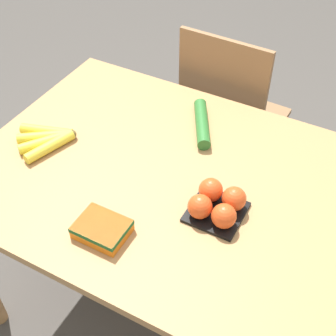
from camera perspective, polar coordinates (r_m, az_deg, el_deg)
ground_plane at (r=2.10m, az=-0.00°, el=-15.66°), size 12.00×12.00×0.00m
dining_table at (r=1.57m, az=-0.00°, el=-3.44°), size 1.27×0.94×0.76m
chair at (r=2.16m, az=7.42°, el=5.88°), size 0.44×0.42×0.95m
banana_bunch at (r=1.65m, az=-14.46°, el=3.47°), size 0.20×0.20×0.04m
tomato_pack at (r=1.36m, az=5.99°, el=-4.38°), size 0.16×0.16×0.08m
carrot_bag at (r=1.33m, az=-8.06°, el=-7.29°), size 0.14×0.11×0.04m
cucumber_near at (r=1.66m, az=4.16°, el=5.44°), size 0.15×0.23×0.05m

